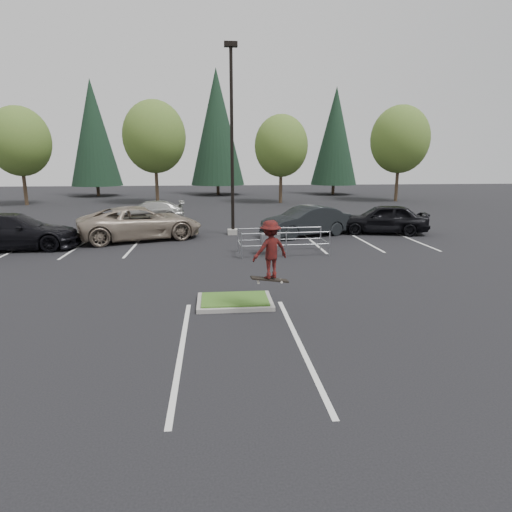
{
  "coord_description": "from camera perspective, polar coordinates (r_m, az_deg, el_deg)",
  "views": [
    {
      "loc": [
        -0.56,
        -12.03,
        4.16
      ],
      "look_at": [
        0.78,
        1.5,
        1.09
      ],
      "focal_mm": 30.0,
      "sensor_mm": 36.0,
      "label": 1
    }
  ],
  "objects": [
    {
      "name": "conif_a",
      "position": [
        53.82,
        -20.84,
        15.06
      ],
      "size": [
        5.72,
        5.72,
        13.0
      ],
      "color": "#38281C",
      "rests_on": "ground"
    },
    {
      "name": "decid_a",
      "position": [
        45.56,
        -28.97,
        12.98
      ],
      "size": [
        5.44,
        5.44,
        8.91
      ],
      "color": "#38281C",
      "rests_on": "ground"
    },
    {
      "name": "light_pole",
      "position": [
        24.05,
        -3.21,
        13.66
      ],
      "size": [
        0.7,
        0.6,
        10.12
      ],
      "color": "gray",
      "rests_on": "ground"
    },
    {
      "name": "stall_lines",
      "position": [
        18.54,
        -7.96,
        -0.35
      ],
      "size": [
        22.62,
        17.6,
        0.01
      ],
      "color": "silver",
      "rests_on": "ground"
    },
    {
      "name": "car_far_silver",
      "position": [
        30.54,
        -13.94,
        5.83
      ],
      "size": [
        4.97,
        2.55,
        1.38
      ],
      "primitive_type": "imported",
      "rotation": [
        0.0,
        0.0,
        4.85
      ],
      "color": "#A6A6A1",
      "rests_on": "ground"
    },
    {
      "name": "cart_corral",
      "position": [
        19.12,
        2.29,
        2.32
      ],
      "size": [
        4.03,
        1.61,
        1.12
      ],
      "rotation": [
        0.0,
        0.0,
        0.05
      ],
      "color": "gray",
      "rests_on": "ground"
    },
    {
      "name": "car_r_black",
      "position": [
        25.65,
        16.64,
        4.79
      ],
      "size": [
        5.32,
        3.12,
        1.7
      ],
      "primitive_type": "imported",
      "rotation": [
        0.0,
        0.0,
        4.47
      ],
      "color": "black",
      "rests_on": "ground"
    },
    {
      "name": "decid_b",
      "position": [
        42.95,
        -13.39,
        14.91
      ],
      "size": [
        5.89,
        5.89,
        9.64
      ],
      "color": "#38281C",
      "rests_on": "ground"
    },
    {
      "name": "skateboarder",
      "position": [
        11.37,
        1.85,
        0.82
      ],
      "size": [
        1.16,
        0.92,
        1.7
      ],
      "rotation": [
        0.0,
        0.0,
        3.54
      ],
      "color": "black",
      "rests_on": "ground"
    },
    {
      "name": "car_r_charc",
      "position": [
        23.88,
        6.66,
        4.63
      ],
      "size": [
        5.31,
        3.56,
        1.65
      ],
      "primitive_type": "imported",
      "rotation": [
        0.0,
        0.0,
        5.11
      ],
      "color": "black",
      "rests_on": "ground"
    },
    {
      "name": "conif_c",
      "position": [
        53.61,
        10.5,
        15.4
      ],
      "size": [
        5.5,
        5.5,
        12.5
      ],
      "color": "#38281C",
      "rests_on": "ground"
    },
    {
      "name": "conif_b",
      "position": [
        52.66,
        -5.24,
        16.7
      ],
      "size": [
        6.38,
        6.38,
        14.5
      ],
      "color": "#38281C",
      "rests_on": "ground"
    },
    {
      "name": "car_l_black",
      "position": [
        23.2,
        -29.63,
        2.87
      ],
      "size": [
        6.01,
        2.74,
        1.7
      ],
      "primitive_type": "imported",
      "rotation": [
        0.0,
        0.0,
        1.63
      ],
      "color": "black",
      "rests_on": "ground"
    },
    {
      "name": "decid_d",
      "position": [
        46.28,
        18.59,
        14.26
      ],
      "size": [
        5.76,
        5.76,
        9.43
      ],
      "color": "#38281C",
      "rests_on": "ground"
    },
    {
      "name": "car_l_tan",
      "position": [
        23.46,
        -15.3,
        4.25
      ],
      "size": [
        6.96,
        4.86,
        1.76
      ],
      "primitive_type": "imported",
      "rotation": [
        0.0,
        0.0,
        1.91
      ],
      "color": "gray",
      "rests_on": "ground"
    },
    {
      "name": "grass_median",
      "position": [
        12.71,
        -2.85,
        -6.01
      ],
      "size": [
        2.2,
        1.6,
        0.16
      ],
      "color": "gray",
      "rests_on": "ground"
    },
    {
      "name": "ground",
      "position": [
        12.74,
        -2.85,
        -6.34
      ],
      "size": [
        120.0,
        120.0,
        0.0
      ],
      "primitive_type": "plane",
      "color": "black",
      "rests_on": "ground"
    },
    {
      "name": "decid_c",
      "position": [
        42.38,
        3.35,
        14.19
      ],
      "size": [
        5.12,
        5.12,
        8.38
      ],
      "color": "#38281C",
      "rests_on": "ground"
    }
  ]
}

